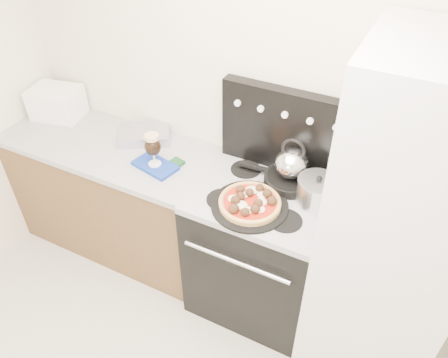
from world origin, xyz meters
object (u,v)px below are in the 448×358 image
Objects in this scene: oven_mitt at (155,166)px; pizza_pan at (250,206)px; stove_body at (260,252)px; fridge at (395,234)px; base_cabinet at (119,197)px; beer_glass at (153,150)px; tea_kettle at (292,161)px; toaster_oven at (57,102)px; pizza at (250,201)px; skillet at (290,180)px; stock_pot at (317,193)px.

oven_mitt is 0.67m from pizza_pan.
stove_body is 0.87m from fridge.
base_cabinet is 0.73m from beer_glass.
fridge reaches higher than oven_mitt.
tea_kettle is (0.78, 0.20, 0.05)m from beer_glass.
oven_mitt is (0.94, -0.20, -0.09)m from toaster_oven.
pizza_pan is 2.00× the size of tea_kettle.
base_cabinet is at bearing 169.67° from oven_mitt.
pizza is (0.66, -0.08, -0.07)m from beer_glass.
stove_body is at bearing 177.95° from fridge.
pizza_pan is (-0.73, -0.11, -0.02)m from fridge.
fridge is at bearing -16.42° from toaster_oven.
pizza is at bearing -113.20° from skillet.
tea_kettle is 0.22m from stock_pot.
beer_glass reaches higher than base_cabinet.
oven_mitt is 0.97m from stock_pot.
pizza_pan is at bearing -101.48° from stove_body.
tea_kettle is at bearing 14.25° from beer_glass.
beer_glass is at bearing -178.92° from fridge.
pizza_pan is at bearing -7.12° from oven_mitt.
stove_body is at bearing 78.52° from pizza.
stove_body is 3.29× the size of oven_mitt.
tea_kettle is (0.12, 0.28, 0.15)m from pizza_pan.
stove_body is 0.51m from pizza_pan.
pizza is at bearing -22.16° from toaster_oven.
toaster_oven is 0.97m from oven_mitt.
pizza_pan is at bearing -120.27° from tea_kettle.
base_cabinet is 4.97× the size of skillet.
stove_body is 4.23× the size of stock_pot.
toaster_oven is at bearing 166.69° from base_cabinet.
fridge is at bearing -1.59° from base_cabinet.
toaster_oven is 1.91m from stock_pot.
pizza_pan is 0.34m from tea_kettle.
fridge reaches higher than toaster_oven.
fridge reaches higher than beer_glass.
beer_glass is 0.64× the size of pizza.
pizza is (1.08, -0.16, 0.53)m from base_cabinet.
base_cabinet is 1.49m from stock_pot.
beer_glass is 0.81m from skillet.
pizza is at bearing -7.12° from beer_glass.
toaster_oven reaches higher than skillet.
beer_glass is (0.42, -0.08, 0.60)m from base_cabinet.
skillet is at bearing 151.07° from stock_pot.
stove_body is 0.66m from tea_kettle.
tea_kettle is (1.72, -0.00, 0.07)m from toaster_oven.
oven_mitt is 1.29× the size of tea_kettle.
tea_kettle is at bearing 14.25° from oven_mitt.
beer_glass is at bearing 172.88° from pizza_pan.
base_cabinet is 1.31m from skillet.
oven_mitt is at bearing -10.33° from base_cabinet.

